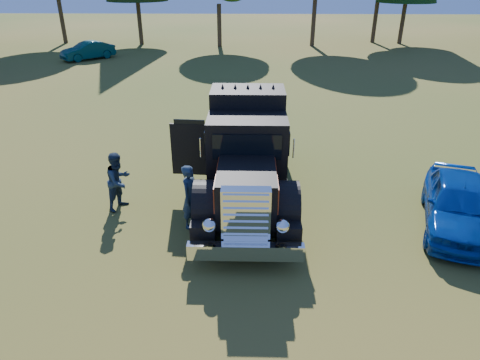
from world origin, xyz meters
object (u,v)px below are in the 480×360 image
object	(u,v)px
spectator_near	(191,197)
spectator_far	(119,181)
distant_teal_car	(88,51)
hotrod_coupe	(459,203)
diamond_t_truck	(247,158)

from	to	relation	value
spectator_near	spectator_far	xyz separation A→B (m)	(-2.07, 0.91, -0.03)
spectator_far	distant_teal_car	size ratio (longest dim) A/B	0.43
spectator_near	distant_teal_car	distance (m)	24.92
hotrod_coupe	distant_teal_car	distance (m)	28.33
diamond_t_truck	spectator_near	bearing A→B (deg)	-133.84
diamond_t_truck	hotrod_coupe	world-z (taller)	diamond_t_truck
diamond_t_truck	hotrod_coupe	distance (m)	5.56
diamond_t_truck	spectator_far	bearing A→B (deg)	-171.08
spectator_near	distant_teal_car	world-z (taller)	spectator_near
diamond_t_truck	distant_teal_car	size ratio (longest dim) A/B	1.87
hotrod_coupe	spectator_near	size ratio (longest dim) A/B	2.58
spectator_near	spectator_far	world-z (taller)	spectator_near
distant_teal_car	spectator_near	bearing A→B (deg)	-19.12
diamond_t_truck	spectator_far	distance (m)	3.54
hotrod_coupe	spectator_far	size ratio (longest dim) A/B	2.68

